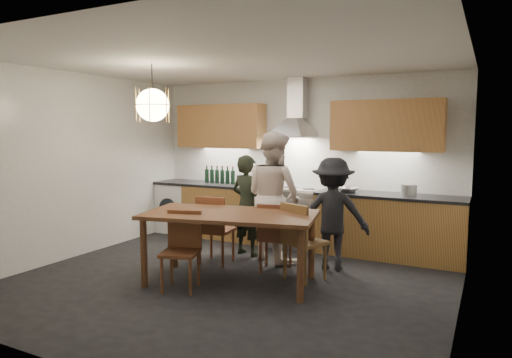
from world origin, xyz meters
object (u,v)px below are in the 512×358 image
at_px(person_left, 247,205).
at_px(stock_pot, 409,190).
at_px(dining_table, 230,221).
at_px(person_right, 333,214).
at_px(chair_front, 182,244).
at_px(chair_back_left, 214,225).
at_px(person_mid, 274,196).
at_px(mixing_bowl, 347,190).
at_px(wine_bottles, 220,175).

height_order(person_left, stock_pot, person_left).
relative_size(dining_table, person_right, 1.48).
bearing_deg(chair_front, chair_back_left, 81.59).
distance_m(person_left, person_mid, 0.47).
distance_m(dining_table, person_mid, 1.13).
xyz_separation_m(chair_back_left, person_right, (1.47, 0.53, 0.19)).
height_order(chair_front, person_mid, person_mid).
height_order(dining_table, chair_front, chair_front).
bearing_deg(chair_front, person_mid, 55.16).
relative_size(chair_back_left, mixing_bowl, 3.01).
bearing_deg(mixing_bowl, chair_front, -118.65).
height_order(person_left, person_right, person_right).
height_order(dining_table, person_right, person_right).
distance_m(chair_front, person_right, 1.97).
relative_size(person_mid, stock_pot, 8.23).
relative_size(chair_back_left, person_right, 0.64).
relative_size(person_right, wine_bottles, 2.47).
height_order(chair_back_left, person_mid, person_mid).
bearing_deg(stock_pot, person_right, -132.87).
bearing_deg(dining_table, person_right, 37.27).
relative_size(dining_table, person_left, 1.49).
xyz_separation_m(chair_front, wine_bottles, (-0.99, 2.40, 0.54)).
height_order(person_mid, mixing_bowl, person_mid).
distance_m(dining_table, person_left, 1.22).
bearing_deg(mixing_bowl, chair_back_left, -136.26).
bearing_deg(chair_back_left, chair_front, 94.40).
bearing_deg(chair_front, person_left, 71.22).
xyz_separation_m(chair_back_left, chair_front, (0.17, -0.93, -0.03)).
relative_size(person_left, person_right, 1.00).
bearing_deg(person_mid, stock_pot, -130.62).
bearing_deg(stock_pot, chair_back_left, -148.44).
bearing_deg(person_mid, person_right, -160.17).
bearing_deg(chair_back_left, person_left, -111.14).
distance_m(person_mid, wine_bottles, 1.69).
height_order(mixing_bowl, wine_bottles, wine_bottles).
relative_size(chair_back_left, person_mid, 0.52).
bearing_deg(stock_pot, person_left, -159.94).
bearing_deg(stock_pot, person_mid, -154.28).
xyz_separation_m(mixing_bowl, stock_pot, (0.84, 0.03, 0.04)).
bearing_deg(wine_bottles, mixing_bowl, -2.99).
bearing_deg(wine_bottles, dining_table, -55.28).
distance_m(person_left, stock_pot, 2.25).
bearing_deg(wine_bottles, person_mid, -31.83).
distance_m(chair_front, wine_bottles, 2.66).
height_order(dining_table, chair_back_left, chair_back_left).
bearing_deg(wine_bottles, chair_front, -67.54).
bearing_deg(person_left, chair_front, 102.79).
height_order(person_right, stock_pot, person_right).
bearing_deg(dining_table, person_left, 96.63).
bearing_deg(person_left, chair_back_left, 87.62).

